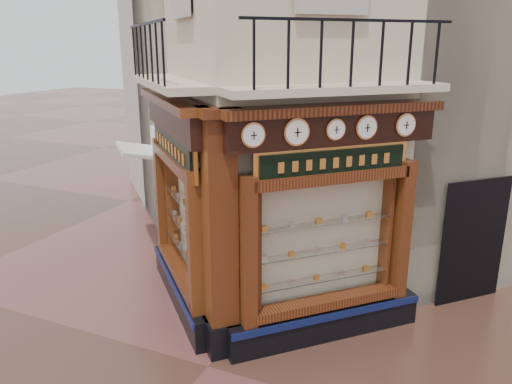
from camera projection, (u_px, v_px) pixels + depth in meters
The scene contains 15 objects.
ground at pixel (208, 366), 7.79m from camera, with size 80.00×80.00×0.00m, color #452920.
neighbour_left at pixel (273, 21), 14.75m from camera, with size 8.00×8.00×11.00m, color #BDB2A4.
neighbour_right at pixel (451, 17), 12.82m from camera, with size 8.00×8.00×11.00m, color #BDB2A4.
shopfront_left at pixel (180, 206), 9.15m from camera, with size 2.86×2.86×3.98m.
shopfront_right at pixel (328, 228), 8.05m from camera, with size 2.86×2.86×3.98m.
corner_pilaster at pixel (220, 240), 7.67m from camera, with size 0.85×0.85×3.98m.
balcony at pixel (247, 85), 7.89m from camera, with size 5.94×2.97×1.03m.
clock_a at pixel (253, 135), 6.95m from camera, with size 0.29×0.29×0.36m.
clock_b at pixel (297, 132), 7.18m from camera, with size 0.32×0.32×0.41m.
clock_c at pixel (335, 129), 7.40m from camera, with size 0.26×0.26×0.32m.
clock_d at pixel (366, 127), 7.58m from camera, with size 0.30×0.30×0.37m.
clock_e at pixel (405, 125), 7.83m from camera, with size 0.30×0.30×0.37m.
awning at pixel (145, 247), 12.39m from camera, with size 1.52×0.91×0.08m, color silver, non-canonical shape.
signboard_left at pixel (173, 147), 8.80m from camera, with size 2.28×2.28×0.61m.
signboard_right at pixel (334, 162), 7.66m from camera, with size 1.92×1.92×0.51m.
Camera 1 is at (3.41, -5.81, 4.83)m, focal length 35.00 mm.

